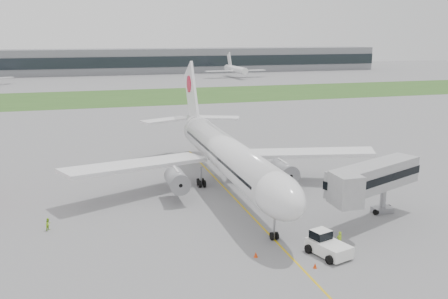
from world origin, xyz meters
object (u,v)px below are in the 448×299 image
object	(u,v)px
pushback_tug	(327,244)
ground_crew_near	(339,240)
airliner	(225,152)
jet_bridge	(370,179)

from	to	relation	value
pushback_tug	ground_crew_near	size ratio (longest dim) A/B	2.75
airliner	pushback_tug	xyz separation A→B (m)	(3.90, -24.96, -4.56)
airliner	jet_bridge	world-z (taller)	airliner
airliner	pushback_tug	distance (m)	25.67
pushback_tug	ground_crew_near	bearing A→B (deg)	9.94
ground_crew_near	jet_bridge	bearing A→B (deg)	-148.79
airliner	jet_bridge	size ratio (longest dim) A/B	3.49
pushback_tug	jet_bridge	xyz separation A→B (m)	(9.32, 7.02, 4.43)
jet_bridge	ground_crew_near	bearing A→B (deg)	-163.68
airliner	ground_crew_near	distance (m)	25.09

